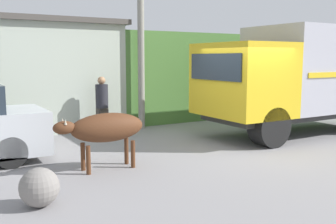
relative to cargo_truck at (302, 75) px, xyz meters
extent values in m
plane|color=gray|center=(-2.93, -0.61, -1.75)|extent=(60.00, 60.00, 0.00)
cube|color=#4C7A38|center=(-2.93, 6.14, -0.19)|extent=(32.00, 5.64, 3.13)
cube|color=#B2BCAD|center=(-6.79, 4.51, -0.12)|extent=(5.12, 2.40, 3.28)
cube|color=#4C4742|center=(-6.79, 4.51, 1.60)|extent=(5.42, 2.70, 0.16)
cube|color=#2D2D2D|center=(-0.12, 0.03, -1.15)|extent=(5.68, 1.95, 0.18)
cube|color=gold|center=(-2.28, 0.03, -0.08)|extent=(1.85, 2.43, 1.95)
cube|color=#232D38|center=(-3.23, 0.03, 0.27)|extent=(0.04, 2.07, 0.68)
cube|color=#ADADB7|center=(0.80, 0.03, 0.17)|extent=(4.32, 2.43, 2.46)
cylinder|color=black|center=(-2.19, -0.92, -1.24)|extent=(1.03, 0.54, 1.03)
ellipsoid|color=#512D19|center=(-6.51, -0.77, -0.89)|extent=(1.54, 0.59, 0.59)
ellipsoid|color=#512D19|center=(-7.38, -0.77, -0.82)|extent=(0.44, 0.25, 0.25)
cone|color=#B7AD93|center=(-7.38, -0.87, -0.69)|extent=(0.06, 0.06, 0.11)
cone|color=#B7AD93|center=(-7.38, -0.67, -0.69)|extent=(0.06, 0.06, 0.11)
cylinder|color=#512D19|center=(-6.98, -0.93, -1.47)|extent=(0.09, 0.09, 0.57)
cylinder|color=#512D19|center=(-6.98, -0.61, -1.47)|extent=(0.09, 0.09, 0.57)
cylinder|color=#512D19|center=(-6.03, -0.93, -1.47)|extent=(0.09, 0.09, 0.57)
cylinder|color=#512D19|center=(-6.03, -0.61, -1.47)|extent=(0.09, 0.09, 0.57)
cylinder|color=black|center=(-8.20, 0.35, -1.42)|extent=(0.66, 0.29, 0.66)
cube|color=#38332D|center=(-5.26, 2.77, -1.36)|extent=(0.35, 0.26, 0.79)
cylinder|color=#26262D|center=(-5.26, 2.77, -0.61)|extent=(0.43, 0.43, 0.69)
sphere|color=#A87A56|center=(-5.26, 2.77, -0.15)|extent=(0.23, 0.23, 0.23)
cylinder|color=gray|center=(-3.82, 3.05, 1.53)|extent=(0.21, 0.21, 6.56)
sphere|color=gray|center=(-8.18, -2.17, -1.45)|extent=(0.61, 0.61, 0.61)
camera|label=1|loc=(-9.42, -8.10, 0.49)|focal=42.00mm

